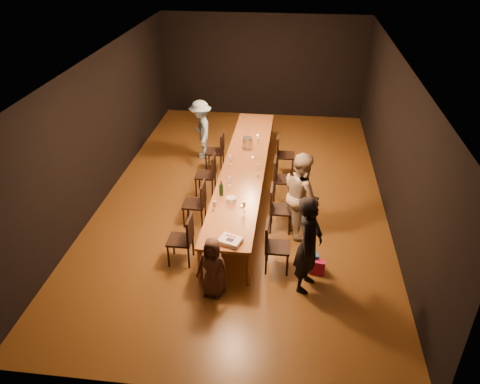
# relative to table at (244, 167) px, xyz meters

# --- Properties ---
(ground) EXTENTS (10.00, 10.00, 0.00)m
(ground) POSITION_rel_table_xyz_m (0.00, 0.00, -0.70)
(ground) COLOR #4A2E12
(ground) RESTS_ON ground
(room_shell) EXTENTS (6.04, 10.04, 3.02)m
(room_shell) POSITION_rel_table_xyz_m (0.00, 0.00, 1.38)
(room_shell) COLOR black
(room_shell) RESTS_ON ground
(table) EXTENTS (0.90, 6.00, 0.75)m
(table) POSITION_rel_table_xyz_m (0.00, 0.00, 0.00)
(table) COLOR #915E2A
(table) RESTS_ON ground
(chair_right_0) EXTENTS (0.42, 0.42, 0.93)m
(chair_right_0) POSITION_rel_table_xyz_m (0.85, -2.40, -0.24)
(chair_right_0) COLOR black
(chair_right_0) RESTS_ON ground
(chair_right_1) EXTENTS (0.42, 0.42, 0.93)m
(chair_right_1) POSITION_rel_table_xyz_m (0.85, -1.20, -0.24)
(chair_right_1) COLOR black
(chair_right_1) RESTS_ON ground
(chair_right_2) EXTENTS (0.42, 0.42, 0.93)m
(chair_right_2) POSITION_rel_table_xyz_m (0.85, 0.00, -0.24)
(chair_right_2) COLOR black
(chair_right_2) RESTS_ON ground
(chair_right_3) EXTENTS (0.42, 0.42, 0.93)m
(chair_right_3) POSITION_rel_table_xyz_m (0.85, 1.20, -0.24)
(chair_right_3) COLOR black
(chair_right_3) RESTS_ON ground
(chair_left_0) EXTENTS (0.42, 0.42, 0.93)m
(chair_left_0) POSITION_rel_table_xyz_m (-0.85, -2.40, -0.24)
(chair_left_0) COLOR black
(chair_left_0) RESTS_ON ground
(chair_left_1) EXTENTS (0.42, 0.42, 0.93)m
(chair_left_1) POSITION_rel_table_xyz_m (-0.85, -1.20, -0.24)
(chair_left_1) COLOR black
(chair_left_1) RESTS_ON ground
(chair_left_2) EXTENTS (0.42, 0.42, 0.93)m
(chair_left_2) POSITION_rel_table_xyz_m (-0.85, 0.00, -0.24)
(chair_left_2) COLOR black
(chair_left_2) RESTS_ON ground
(chair_left_3) EXTENTS (0.42, 0.42, 0.93)m
(chair_left_3) POSITION_rel_table_xyz_m (-0.85, 1.20, -0.24)
(chair_left_3) COLOR black
(chair_left_3) RESTS_ON ground
(woman_birthday) EXTENTS (0.58, 0.71, 1.70)m
(woman_birthday) POSITION_rel_table_xyz_m (1.34, -2.80, 0.15)
(woman_birthday) COLOR black
(woman_birthday) RESTS_ON ground
(woman_tan) EXTENTS (0.89, 0.99, 1.68)m
(woman_tan) POSITION_rel_table_xyz_m (1.22, -1.23, 0.14)
(woman_tan) COLOR tan
(woman_tan) RESTS_ON ground
(man_blue) EXTENTS (0.85, 1.09, 1.49)m
(man_blue) POSITION_rel_table_xyz_m (-1.29, 1.80, 0.04)
(man_blue) COLOR #85ADCF
(man_blue) RESTS_ON ground
(child) EXTENTS (0.58, 0.43, 1.07)m
(child) POSITION_rel_table_xyz_m (-0.14, -3.17, -0.17)
(child) COLOR #442F26
(child) RESTS_ON ground
(gift_bag_red) EXTENTS (0.25, 0.16, 0.27)m
(gift_bag_red) POSITION_rel_table_xyz_m (1.56, -2.47, -0.57)
(gift_bag_red) COLOR #CB1E5C
(gift_bag_red) RESTS_ON ground
(gift_bag_blue) EXTENTS (0.30, 0.23, 0.33)m
(gift_bag_blue) POSITION_rel_table_xyz_m (1.41, -2.37, -0.54)
(gift_bag_blue) COLOR #2A66B7
(gift_bag_blue) RESTS_ON ground
(birthday_cake) EXTENTS (0.42, 0.38, 0.08)m
(birthday_cake) POSITION_rel_table_xyz_m (0.09, -2.77, 0.09)
(birthday_cake) COLOR white
(birthday_cake) RESTS_ON table
(plate_stack) EXTENTS (0.21, 0.21, 0.10)m
(plate_stack) POSITION_rel_table_xyz_m (-0.07, -1.53, 0.10)
(plate_stack) COLOR silver
(plate_stack) RESTS_ON table
(champagne_bottle) EXTENTS (0.10, 0.10, 0.34)m
(champagne_bottle) POSITION_rel_table_xyz_m (-0.29, -1.30, 0.22)
(champagne_bottle) COLOR black
(champagne_bottle) RESTS_ON table
(ice_bucket) EXTENTS (0.24, 0.24, 0.24)m
(ice_bucket) POSITION_rel_table_xyz_m (-0.02, 0.89, 0.17)
(ice_bucket) COLOR #AEAEB3
(ice_bucket) RESTS_ON table
(wineglass_0) EXTENTS (0.06, 0.06, 0.21)m
(wineglass_0) POSITION_rel_table_xyz_m (-0.32, -1.87, 0.15)
(wineglass_0) COLOR beige
(wineglass_0) RESTS_ON table
(wineglass_1) EXTENTS (0.06, 0.06, 0.21)m
(wineglass_1) POSITION_rel_table_xyz_m (0.20, -1.82, 0.15)
(wineglass_1) COLOR beige
(wineglass_1) RESTS_ON table
(wineglass_2) EXTENTS (0.06, 0.06, 0.21)m
(wineglass_2) POSITION_rel_table_xyz_m (-0.18, -0.91, 0.15)
(wineglass_2) COLOR silver
(wineglass_2) RESTS_ON table
(wineglass_3) EXTENTS (0.06, 0.06, 0.21)m
(wineglass_3) POSITION_rel_table_xyz_m (0.33, -0.33, 0.15)
(wineglass_3) COLOR beige
(wineglass_3) RESTS_ON table
(wineglass_4) EXTENTS (0.06, 0.06, 0.21)m
(wineglass_4) POSITION_rel_table_xyz_m (-0.30, 0.01, 0.15)
(wineglass_4) COLOR silver
(wineglass_4) RESTS_ON table
(wineglass_5) EXTENTS (0.06, 0.06, 0.21)m
(wineglass_5) POSITION_rel_table_xyz_m (0.21, 1.01, 0.15)
(wineglass_5) COLOR silver
(wineglass_5) RESTS_ON table
(tealight_near) EXTENTS (0.05, 0.05, 0.03)m
(tealight_near) POSITION_rel_table_xyz_m (0.15, -1.68, 0.06)
(tealight_near) COLOR #B2B7B2
(tealight_near) RESTS_ON table
(tealight_mid) EXTENTS (0.05, 0.05, 0.03)m
(tealight_mid) POSITION_rel_table_xyz_m (0.15, 0.33, 0.06)
(tealight_mid) COLOR #B2B7B2
(tealight_mid) RESTS_ON table
(tealight_far) EXTENTS (0.05, 0.05, 0.03)m
(tealight_far) POSITION_rel_table_xyz_m (0.15, 1.55, 0.06)
(tealight_far) COLOR #B2B7B2
(tealight_far) RESTS_ON table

